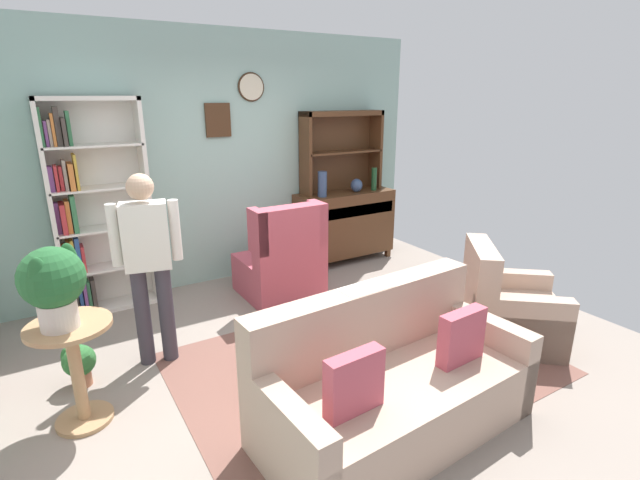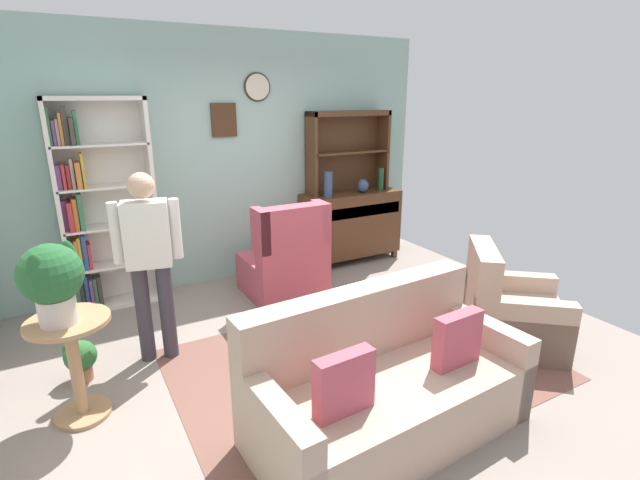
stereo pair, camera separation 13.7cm
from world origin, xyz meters
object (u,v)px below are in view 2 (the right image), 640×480
(bookshelf, at_px, (99,209))
(bottle_wine, at_px, (381,179))
(sideboard_hutch, at_px, (348,141))
(potted_plant_large, at_px, (52,278))
(sideboard, at_px, (351,223))
(person_reading, at_px, (149,255))
(armchair_floral, at_px, (509,314))
(coffee_table, at_px, (320,325))
(potted_plant_small, at_px, (80,358))
(book_stack, at_px, (337,316))
(plant_stand, at_px, (74,358))
(couch_floral, at_px, (384,386))
(vase_tall, at_px, (328,184))
(vase_round, at_px, (363,186))
(wingback_chair, at_px, (286,263))

(bookshelf, distance_m, bottle_wine, 3.31)
(sideboard_hutch, height_order, potted_plant_large, sideboard_hutch)
(sideboard, distance_m, potted_plant_large, 3.82)
(bottle_wine, relative_size, person_reading, 0.19)
(bookshelf, bearing_deg, potted_plant_large, -102.98)
(sideboard_hutch, distance_m, armchair_floral, 2.90)
(sideboard, xyz_separation_m, bottle_wine, (0.39, -0.09, 0.56))
(bookshelf, relative_size, coffee_table, 2.62)
(bookshelf, height_order, potted_plant_small, bookshelf)
(armchair_floral, distance_m, book_stack, 1.56)
(bottle_wine, height_order, person_reading, person_reading)
(plant_stand, bearing_deg, couch_floral, -32.69)
(vase_tall, relative_size, potted_plant_small, 0.94)
(vase_round, distance_m, wingback_chair, 1.59)
(vase_round, distance_m, coffee_table, 2.64)
(plant_stand, relative_size, potted_plant_large, 1.39)
(bookshelf, distance_m, armchair_floral, 3.99)
(potted_plant_small, bearing_deg, coffee_table, -22.33)
(sideboard_hutch, height_order, vase_tall, sideboard_hutch)
(sideboard, relative_size, couch_floral, 0.70)
(vase_round, distance_m, couch_floral, 3.34)
(armchair_floral, height_order, wingback_chair, wingback_chair)
(sideboard, height_order, sideboard_hutch, sideboard_hutch)
(armchair_floral, distance_m, coffee_table, 1.68)
(armchair_floral, relative_size, coffee_table, 1.35)
(armchair_floral, height_order, book_stack, armchair_floral)
(potted_plant_large, bearing_deg, plant_stand, 39.05)
(couch_floral, relative_size, plant_stand, 2.54)
(vase_tall, distance_m, coffee_table, 2.35)
(sideboard, xyz_separation_m, armchair_floral, (0.03, -2.50, -0.22))
(book_stack, bearing_deg, armchair_floral, -15.99)
(couch_floral, height_order, plant_stand, couch_floral)
(couch_floral, bearing_deg, person_reading, 124.45)
(wingback_chair, bearing_deg, sideboard_hutch, 30.61)
(wingback_chair, bearing_deg, potted_plant_large, -151.36)
(vase_tall, height_order, potted_plant_small, vase_tall)
(potted_plant_large, bearing_deg, potted_plant_small, 82.45)
(sideboard_hutch, xyz_separation_m, bottle_wine, (0.39, -0.20, -0.49))
(couch_floral, distance_m, book_stack, 0.80)
(plant_stand, xyz_separation_m, potted_plant_large, (-0.04, -0.03, 0.59))
(vase_round, height_order, plant_stand, vase_round)
(couch_floral, bearing_deg, coffee_table, 89.48)
(vase_round, xyz_separation_m, armchair_floral, (-0.10, -2.43, -0.72))
(plant_stand, height_order, person_reading, person_reading)
(vase_round, distance_m, potted_plant_small, 3.71)
(bookshelf, bearing_deg, sideboard, -1.68)
(plant_stand, bearing_deg, vase_tall, 29.67)
(coffee_table, bearing_deg, sideboard_hutch, 53.09)
(potted_plant_small, relative_size, person_reading, 0.21)
(armchair_floral, xyz_separation_m, wingback_chair, (-1.26, 1.88, 0.09))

